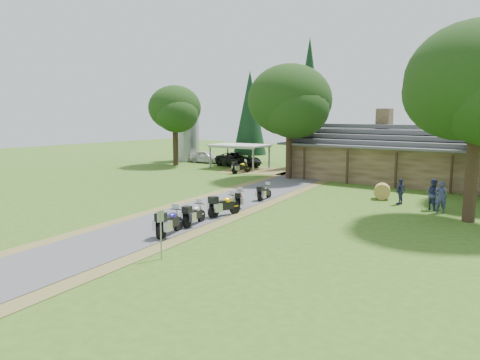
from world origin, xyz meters
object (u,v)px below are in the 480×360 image
Objects in this scene: motorcycle_carport_a at (241,167)px; car_white_sedan at (206,155)px; motorcycle_row_c at (224,204)px; hay_bale at (382,191)px; motorcycle_row_a at (170,221)px; motorcycle_row_e at (264,192)px; lodge at (414,153)px; silo at (186,135)px; motorcycle_row_b at (194,213)px; carport at (240,156)px; car_dark_suv at (239,156)px; motorcycle_row_d at (239,198)px.

car_white_sedan is at bearing 78.32° from motorcycle_carport_a.
car_white_sedan is 2.67× the size of motorcycle_row_c.
motorcycle_row_a is at bearing -107.47° from hay_bale.
motorcycle_row_e is 0.88× the size of motorcycle_carport_a.
lodge is 3.93× the size of car_white_sedan.
hay_bale is (4.85, 15.40, -0.18)m from motorcycle_row_a.
silo is 31.79m from motorcycle_row_c.
motorcycle_row_e is at bearing -5.19° from motorcycle_row_b.
carport reaches higher than car_white_sedan.
motorcycle_row_b is (13.11, -21.77, -0.62)m from carport.
motorcycle_row_d is (13.37, -18.05, -0.58)m from car_dark_suv.
motorcycle_carport_a reaches higher than hay_bale.
car_dark_suv is at bearing 5.90° from motorcycle_row_d.
silo reaches higher than motorcycle_row_b.
hay_bale is at bearing -114.63° from car_white_sedan.
motorcycle_row_e is at bearing -118.40° from motorcycle_carport_a.
motorcycle_row_a is (19.99, -26.14, -0.20)m from car_white_sedan.
car_white_sedan is at bearing 157.25° from carport.
silo reaches higher than carport.
silo is 1.07× the size of carport.
motorcycle_carport_a is at bearing 5.12° from motorcycle_row_d.
motorcycle_row_d is (12.21, -16.65, -0.69)m from carport.
motorcycle_row_d is at bearing -127.35° from hay_bale.
lodge is 18.49m from motorcycle_row_d.
motorcycle_carport_a is at bearing 44.23° from motorcycle_row_c.
carport is 3.11× the size of motorcycle_carport_a.
motorcycle_row_a is at bearing -99.37° from lodge.
carport is at bearing -176.96° from lodge.
carport is 20.66m from motorcycle_row_d.
car_dark_suv reaches higher than motorcycle_row_b.
motorcycle_row_c is 1.23× the size of motorcycle_row_e.
silo is 33.68m from motorcycle_row_b.
carport reaches higher than motorcycle_row_d.
carport is at bearing -109.74° from car_white_sedan.
silo reaches higher than hay_bale.
car_white_sedan is 26.51m from motorcycle_row_d.
motorcycle_carport_a is 1.77× the size of hay_bale.
carport is at bearing 34.97° from motorcycle_row_e.
car_white_sedan is (-24.10, 1.23, -1.54)m from lodge.
motorcycle_row_a reaches higher than motorcycle_carport_a.
motorcycle_row_a is 23.55m from motorcycle_carport_a.
motorcycle_row_c is (14.19, -20.56, -0.46)m from car_dark_suv.
car_white_sedan reaches higher than hay_bale.
silo reaches higher than motorcycle_row_d.
car_dark_suv reaches higher than motorcycle_carport_a.
carport reaches higher than motorcycle_carport_a.
silo is at bearing 57.46° from motorcycle_row_c.
motorcycle_carport_a reaches higher than motorcycle_row_d.
motorcycle_row_b is 1.77× the size of hay_bale.
hay_bale is (6.16, 8.07, -0.05)m from motorcycle_row_d.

